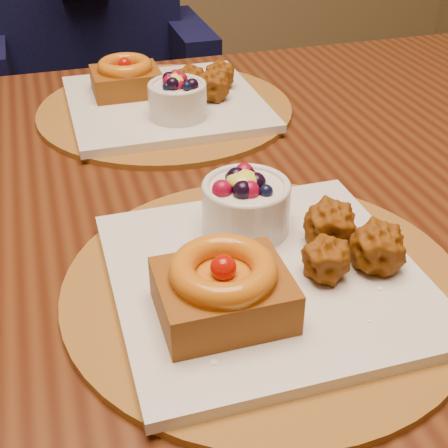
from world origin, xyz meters
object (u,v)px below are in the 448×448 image
Objects in this scene: place_setting_near at (261,265)px; place_setting_far at (164,99)px; chair_far at (23,102)px; dining_table at (205,232)px.

place_setting_near is 1.00× the size of place_setting_far.
dining_table is at bearing -99.67° from chair_far.
place_setting_near reaches higher than place_setting_far.
dining_table is 0.24m from place_setting_far.
chair_far is at bearing 106.88° from place_setting_far.
place_setting_near is 0.42× the size of chair_far.
place_setting_near is at bearing -90.72° from dining_table.
chair_far is (-0.23, 1.18, -0.27)m from place_setting_near.
chair_far is at bearing 103.38° from dining_table.
place_setting_near is (-0.00, -0.22, 0.10)m from dining_table.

